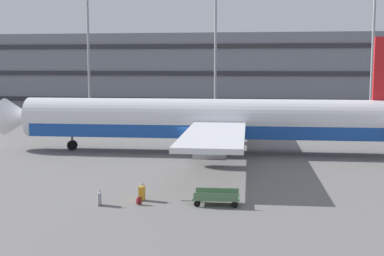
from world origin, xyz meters
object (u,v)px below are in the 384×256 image
Objects in this scene: suitcase_navy at (142,193)px; backpack_purple at (139,201)px; suitcase_scuffed at (99,199)px; airliner at (214,121)px; baggage_cart at (216,197)px.

suitcase_navy is 0.97m from backpack_purple.
suitcase_navy reaches higher than suitcase_scuffed.
airliner is at bearing 81.67° from backpack_purple.
airliner is at bearing 81.10° from suitcase_navy.
suitcase_scuffed is 0.26× the size of baggage_cart.
backpack_purple is (2.17, 0.38, -0.16)m from suitcase_scuffed.
baggage_cart is (6.51, 0.97, 0.04)m from suitcase_scuffed.
suitcase_navy is (-2.65, -16.94, -2.43)m from airliner.
airliner is at bearing 75.31° from suitcase_scuffed.
suitcase_scuffed is 2.51m from suitcase_navy.
baggage_cart is at bearing -84.33° from airliner.
backpack_purple is 0.16× the size of baggage_cart.
suitcase_scuffed is 1.65× the size of backpack_purple.
baggage_cart is at bearing 7.75° from backpack_purple.
backpack_purple is at bearing 9.87° from suitcase_scuffed.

